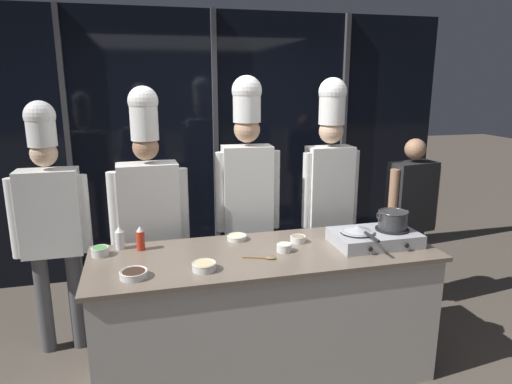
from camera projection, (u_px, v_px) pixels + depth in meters
ground_plane at (265, 372)px, 3.24m from camera, size 24.00×24.00×0.00m
window_wall_back at (215, 146)px, 4.77m from camera, size 5.05×0.09×2.70m
demo_counter at (265, 314)px, 3.13m from camera, size 2.29×0.79×0.91m
portable_stove at (374, 237)px, 3.16m from camera, size 0.58×0.38×0.10m
frying_pan at (358, 229)px, 3.11m from camera, size 0.23×0.41×0.04m
stock_pot at (393, 219)px, 3.16m from camera, size 0.23×0.20×0.12m
squeeze_bottle_clear at (120, 238)px, 3.06m from camera, size 0.06×0.06×0.16m
squeeze_bottle_chili at (140, 239)px, 3.04m from camera, size 0.06×0.06×0.17m
prep_bowl_soy_glaze at (134, 274)px, 2.63m from camera, size 0.16×0.16×0.04m
prep_bowl_noodles at (237, 237)px, 3.25m from camera, size 0.14×0.14×0.04m
prep_bowl_scallions at (100, 251)px, 2.95m from camera, size 0.11×0.11×0.06m
prep_bowl_bean_sprouts at (284, 247)px, 3.03m from camera, size 0.10×0.10×0.05m
prep_bowl_mushrooms at (298, 239)px, 3.20m from camera, size 0.11×0.11×0.05m
prep_bowl_ginger at (204, 266)px, 2.73m from camera, size 0.15×0.15×0.05m
serving_spoon_slotted at (266, 258)px, 2.91m from camera, size 0.21×0.10×0.02m
chef_head at (50, 212)px, 3.28m from camera, size 0.55×0.22×1.89m
chef_sous at (149, 203)px, 3.40m from camera, size 0.58×0.25×1.99m
chef_line at (247, 181)px, 3.59m from camera, size 0.51×0.23×2.06m
chef_pastry at (329, 178)px, 3.74m from camera, size 0.49×0.22×2.04m
person_guest at (411, 209)px, 3.95m from camera, size 0.52×0.27×1.55m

